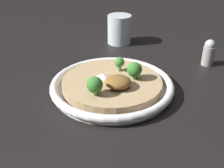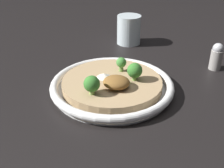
# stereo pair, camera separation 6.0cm
# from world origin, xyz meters

# --- Properties ---
(ground_plane) EXTENTS (6.00, 6.00, 0.00)m
(ground_plane) POSITION_xyz_m (0.00, 0.00, 0.00)
(ground_plane) COLOR black
(risotto_bowl) EXTENTS (0.31, 0.31, 0.03)m
(risotto_bowl) POSITION_xyz_m (0.00, 0.00, 0.02)
(risotto_bowl) COLOR white
(risotto_bowl) RESTS_ON ground_plane
(cheese_sprinkle) EXTENTS (0.04, 0.04, 0.01)m
(cheese_sprinkle) POSITION_xyz_m (-0.02, 0.01, 0.04)
(cheese_sprinkle) COLOR white
(cheese_sprinkle) RESTS_ON risotto_bowl
(crispy_onion_garnish) EXTENTS (0.06, 0.06, 0.03)m
(crispy_onion_garnish) POSITION_xyz_m (0.02, -0.03, 0.05)
(crispy_onion_garnish) COLOR brown
(crispy_onion_garnish) RESTS_ON risotto_bowl
(broccoli_right) EXTENTS (0.04, 0.04, 0.04)m
(broccoli_right) POSITION_xyz_m (0.05, 0.01, 0.06)
(broccoli_right) COLOR #759E4C
(broccoli_right) RESTS_ON risotto_bowl
(broccoli_back) EXTENTS (0.03, 0.03, 0.04)m
(broccoli_back) POSITION_xyz_m (0.01, 0.05, 0.06)
(broccoli_back) COLOR #759E4C
(broccoli_back) RESTS_ON risotto_bowl
(broccoli_front_left) EXTENTS (0.04, 0.04, 0.04)m
(broccoli_front_left) POSITION_xyz_m (-0.03, -0.07, 0.06)
(broccoli_front_left) COLOR #84A856
(broccoli_front_left) RESTS_ON risotto_bowl
(drinking_glass) EXTENTS (0.08, 0.08, 0.10)m
(drinking_glass) POSITION_xyz_m (-0.02, 0.34, 0.05)
(drinking_glass) COLOR silver
(drinking_glass) RESTS_ON ground_plane
(pepper_shaker) EXTENTS (0.03, 0.03, 0.08)m
(pepper_shaker) POSITION_xyz_m (0.26, 0.19, 0.04)
(pepper_shaker) COLOR #9E9993
(pepper_shaker) RESTS_ON ground_plane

